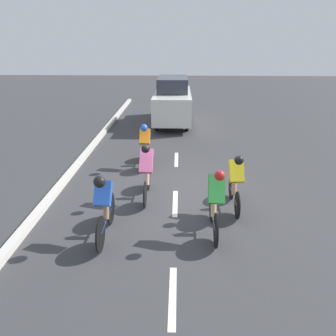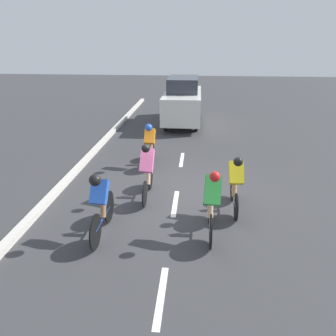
{
  "view_description": "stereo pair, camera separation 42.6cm",
  "coord_description": "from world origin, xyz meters",
  "px_view_note": "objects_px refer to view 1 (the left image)",
  "views": [
    {
      "loc": [
        -0.06,
        7.79,
        3.86
      ],
      "look_at": [
        0.18,
        0.46,
        0.95
      ],
      "focal_mm": 35.0,
      "sensor_mm": 36.0,
      "label": 1
    },
    {
      "loc": [
        -0.49,
        7.77,
        3.86
      ],
      "look_at": [
        0.18,
        0.46,
        0.95
      ],
      "focal_mm": 35.0,
      "sensor_mm": 36.0,
      "label": 2
    }
  ],
  "objects_px": {
    "cyclist_green": "(215,200)",
    "support_car": "(173,101)",
    "cyclist_yellow": "(236,180)",
    "cyclist_blue": "(104,204)",
    "cyclist_pink": "(147,170)",
    "cyclist_orange": "(145,143)"
  },
  "relations": [
    {
      "from": "cyclist_yellow",
      "to": "cyclist_blue",
      "type": "xyz_separation_m",
      "value": [
        2.83,
        1.3,
        0.01
      ]
    },
    {
      "from": "cyclist_pink",
      "to": "cyclist_green",
      "type": "bearing_deg",
      "value": 134.26
    },
    {
      "from": "cyclist_pink",
      "to": "cyclist_blue",
      "type": "bearing_deg",
      "value": 69.23
    },
    {
      "from": "cyclist_orange",
      "to": "cyclist_blue",
      "type": "xyz_separation_m",
      "value": [
        0.42,
        4.13,
        0.01
      ]
    },
    {
      "from": "cyclist_orange",
      "to": "cyclist_pink",
      "type": "bearing_deg",
      "value": 96.54
    },
    {
      "from": "cyclist_yellow",
      "to": "cyclist_green",
      "type": "bearing_deg",
      "value": 61.94
    },
    {
      "from": "cyclist_orange",
      "to": "cyclist_green",
      "type": "relative_size",
      "value": 0.97
    },
    {
      "from": "support_car",
      "to": "cyclist_yellow",
      "type": "bearing_deg",
      "value": 100.83
    },
    {
      "from": "cyclist_green",
      "to": "cyclist_orange",
      "type": "bearing_deg",
      "value": -65.07
    },
    {
      "from": "cyclist_yellow",
      "to": "cyclist_green",
      "type": "xyz_separation_m",
      "value": [
        0.59,
        1.1,
        0.03
      ]
    },
    {
      "from": "cyclist_yellow",
      "to": "support_car",
      "type": "xyz_separation_m",
      "value": [
        1.66,
        -8.68,
        0.32
      ]
    },
    {
      "from": "cyclist_orange",
      "to": "support_car",
      "type": "distance_m",
      "value": 5.91
    },
    {
      "from": "cyclist_green",
      "to": "cyclist_yellow",
      "type": "bearing_deg",
      "value": -118.06
    },
    {
      "from": "cyclist_yellow",
      "to": "cyclist_green",
      "type": "distance_m",
      "value": 1.25
    },
    {
      "from": "cyclist_orange",
      "to": "cyclist_blue",
      "type": "relative_size",
      "value": 0.94
    },
    {
      "from": "cyclist_yellow",
      "to": "cyclist_blue",
      "type": "relative_size",
      "value": 0.92
    },
    {
      "from": "cyclist_green",
      "to": "support_car",
      "type": "bearing_deg",
      "value": -83.73
    },
    {
      "from": "cyclist_blue",
      "to": "cyclist_green",
      "type": "bearing_deg",
      "value": -174.84
    },
    {
      "from": "cyclist_blue",
      "to": "support_car",
      "type": "distance_m",
      "value": 10.05
    },
    {
      "from": "cyclist_yellow",
      "to": "cyclist_blue",
      "type": "bearing_deg",
      "value": 24.73
    },
    {
      "from": "cyclist_orange",
      "to": "support_car",
      "type": "bearing_deg",
      "value": -97.31
    },
    {
      "from": "cyclist_blue",
      "to": "cyclist_pink",
      "type": "bearing_deg",
      "value": -110.77
    }
  ]
}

